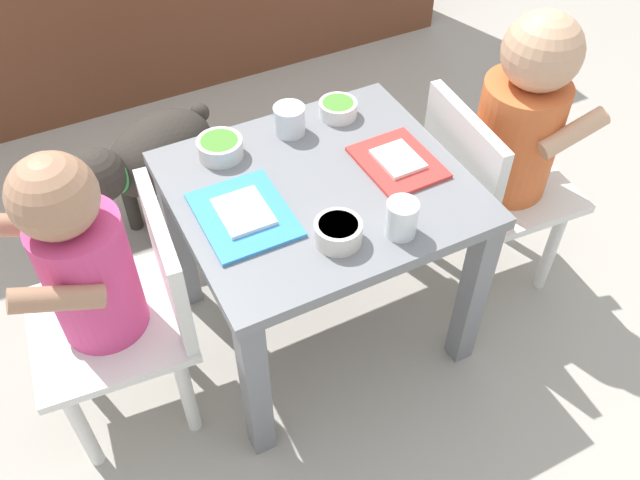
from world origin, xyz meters
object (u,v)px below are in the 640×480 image
(seated_child_left, at_px, (96,272))
(seated_child_right, at_px, (515,131))
(dining_table, at_px, (320,216))
(water_cup_left, at_px, (289,121))
(veggie_bowl_far, at_px, (338,108))
(dog, at_px, (151,158))
(food_tray_left, at_px, (244,214))
(cereal_bowl_left_side, at_px, (220,147))
(food_tray_right, at_px, (398,161))
(water_cup_right, at_px, (401,220))
(veggie_bowl_near, at_px, (338,232))

(seated_child_left, height_order, seated_child_right, seated_child_right)
(dining_table, bearing_deg, seated_child_right, -4.30)
(seated_child_left, relative_size, water_cup_left, 10.35)
(water_cup_left, relative_size, veggie_bowl_far, 0.81)
(dog, xyz_separation_m, food_tray_left, (0.06, -0.50, 0.22))
(dining_table, relative_size, cereal_bowl_left_side, 6.04)
(dog, bearing_deg, dining_table, -65.84)
(dining_table, relative_size, food_tray_right, 3.13)
(dog, bearing_deg, seated_child_right, -38.44)
(dog, height_order, food_tray_right, food_tray_right)
(water_cup_left, bearing_deg, seated_child_right, -26.19)
(food_tray_right, bearing_deg, water_cup_left, 127.32)
(seated_child_right, height_order, veggie_bowl_far, seated_child_right)
(dining_table, relative_size, water_cup_right, 7.96)
(veggie_bowl_near, height_order, veggie_bowl_far, veggie_bowl_near)
(veggie_bowl_near, bearing_deg, veggie_bowl_far, 61.90)
(seated_child_left, distance_m, cereal_bowl_left_side, 0.34)
(seated_child_left, height_order, veggie_bowl_far, seated_child_left)
(food_tray_left, height_order, cereal_bowl_left_side, cereal_bowl_left_side)
(seated_child_left, bearing_deg, cereal_bowl_left_side, 30.29)
(food_tray_right, bearing_deg, dining_table, 174.38)
(dog, height_order, water_cup_left, water_cup_left)
(seated_child_right, bearing_deg, dining_table, 175.70)
(water_cup_left, bearing_deg, veggie_bowl_near, -100.33)
(veggie_bowl_far, height_order, cereal_bowl_left_side, cereal_bowl_left_side)
(food_tray_right, distance_m, veggie_bowl_far, 0.19)
(seated_child_right, xyz_separation_m, veggie_bowl_far, (-0.30, 0.21, 0.02))
(veggie_bowl_near, bearing_deg, food_tray_left, 133.27)
(veggie_bowl_near, bearing_deg, dining_table, 74.80)
(food_tray_right, bearing_deg, water_cup_right, -120.35)
(food_tray_left, height_order, food_tray_right, same)
(dining_table, bearing_deg, food_tray_left, -174.38)
(water_cup_right, bearing_deg, veggie_bowl_near, 163.49)
(seated_child_right, bearing_deg, seated_child_left, 178.40)
(dog, xyz_separation_m, veggie_bowl_far, (0.35, -0.31, 0.23))
(water_cup_left, bearing_deg, water_cup_right, -82.04)
(seated_child_right, height_order, food_tray_right, seated_child_right)
(food_tray_left, distance_m, veggie_bowl_near, 0.18)
(dog, distance_m, cereal_bowl_left_side, 0.40)
(seated_child_left, height_order, water_cup_left, seated_child_left)
(dog, distance_m, food_tray_left, 0.55)
(water_cup_left, relative_size, veggie_bowl_near, 0.77)
(seated_child_left, height_order, food_tray_left, seated_child_left)
(seated_child_right, bearing_deg, water_cup_right, -158.53)
(food_tray_left, relative_size, veggie_bowl_near, 2.34)
(dog, relative_size, veggie_bowl_near, 4.86)
(dining_table, distance_m, water_cup_left, 0.20)
(seated_child_right, xyz_separation_m, water_cup_left, (-0.42, 0.20, 0.03))
(dining_table, bearing_deg, food_tray_right, -5.62)
(food_tray_right, height_order, veggie_bowl_far, veggie_bowl_far)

